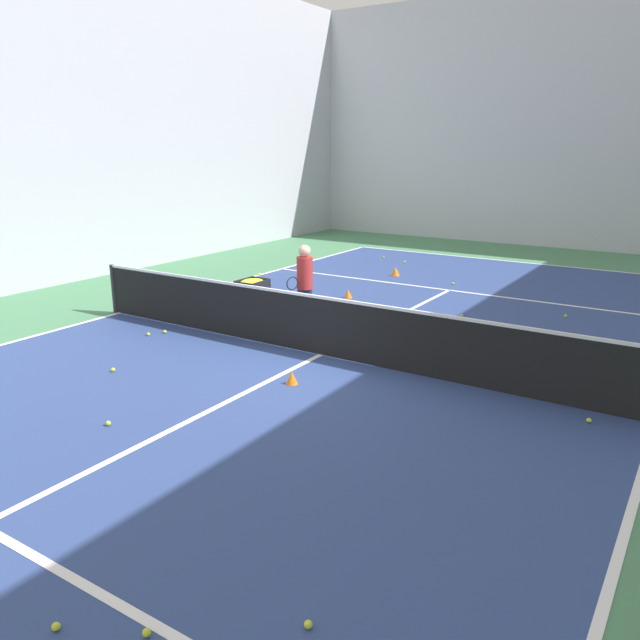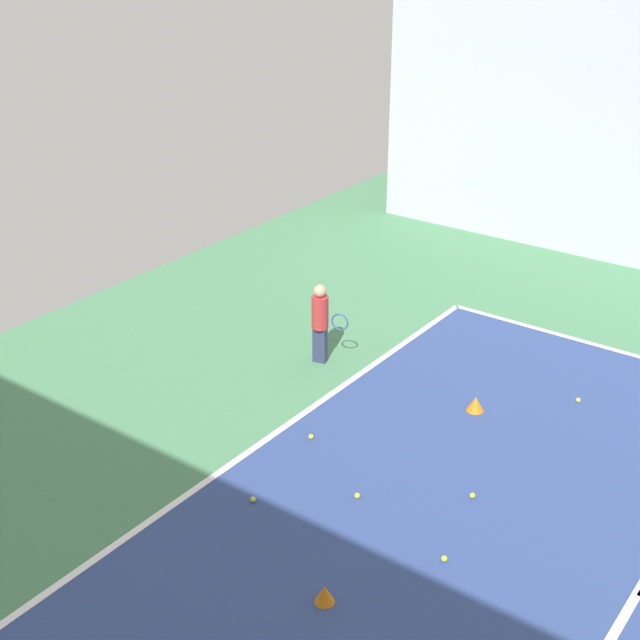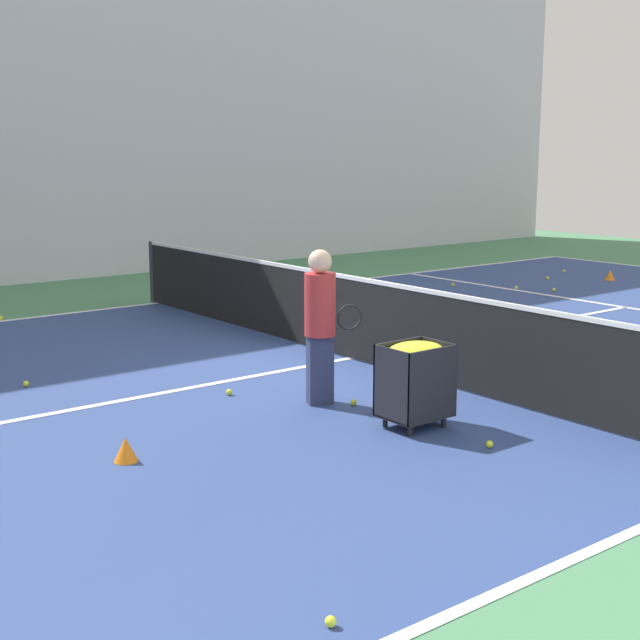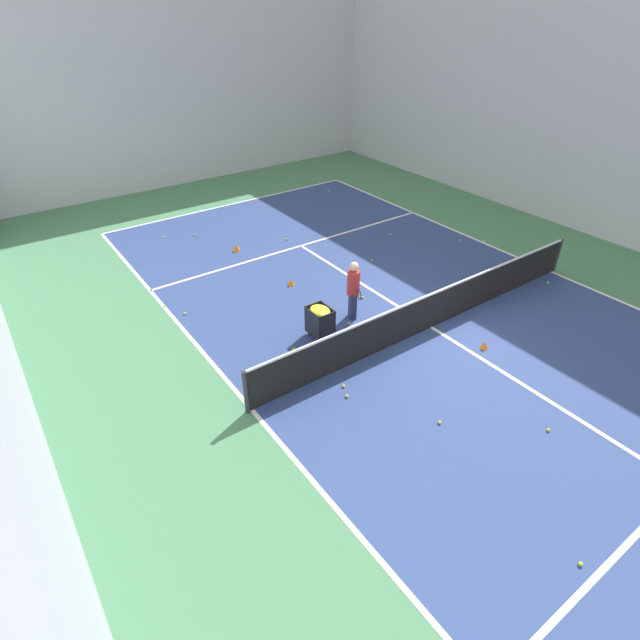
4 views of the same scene
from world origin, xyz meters
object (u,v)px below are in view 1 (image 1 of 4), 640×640
object	(u,v)px
training_cone_1	(292,378)
coach_at_net	(305,279)
tennis_net	(320,325)
ball_cart	(252,290)

from	to	relation	value
training_cone_1	coach_at_net	bearing A→B (deg)	120.77
tennis_net	ball_cart	xyz separation A→B (m)	(-2.62, 1.36, 0.04)
tennis_net	ball_cart	bearing A→B (deg)	152.51
tennis_net	ball_cart	distance (m)	2.95
coach_at_net	ball_cart	distance (m)	1.29
tennis_net	coach_at_net	distance (m)	2.14
tennis_net	training_cone_1	bearing A→B (deg)	-74.84
ball_cart	training_cone_1	distance (m)	4.12
coach_at_net	ball_cart	size ratio (longest dim) A/B	1.95
ball_cart	training_cone_1	xyz separation A→B (m)	(3.00, -2.77, -0.50)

